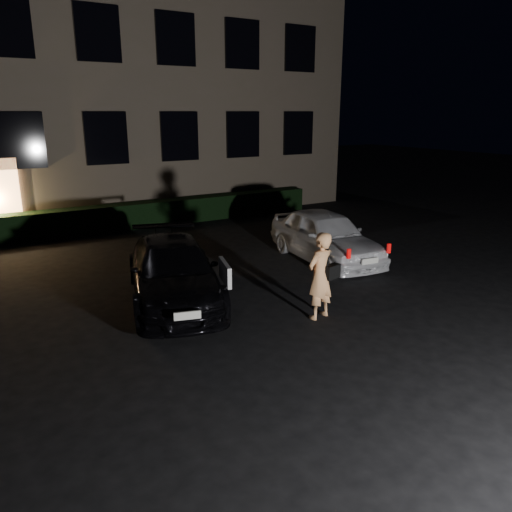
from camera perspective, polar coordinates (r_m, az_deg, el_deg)
ground at (r=8.47m, az=5.23°, el=-10.91°), size 80.00×80.00×0.00m
building at (r=21.60m, az=-20.44°, el=20.96°), size 20.00×8.11×12.00m
hedge at (r=17.47m, az=-15.68°, el=4.28°), size 15.00×0.70×0.85m
sedan at (r=10.59m, az=-9.44°, el=-1.74°), size 2.90×4.65×1.26m
hatch at (r=13.36m, az=7.94°, el=2.30°), size 2.08×4.15×1.36m
man at (r=9.55m, az=7.37°, el=-2.24°), size 0.76×0.53×1.70m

